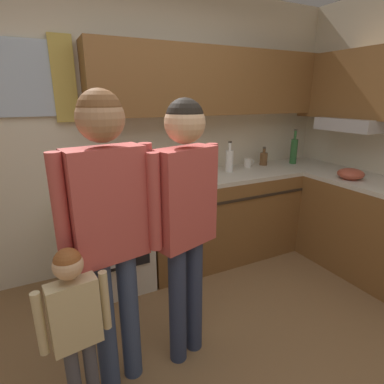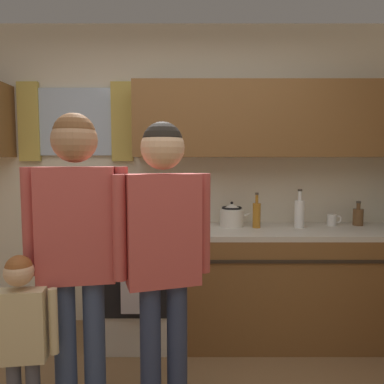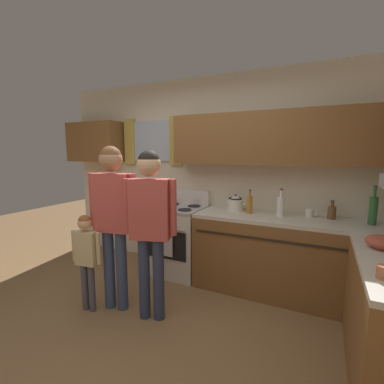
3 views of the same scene
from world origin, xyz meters
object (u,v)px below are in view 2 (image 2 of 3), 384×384
bottle_milk_white (301,213)px  adult_holding_child (78,237)px  stove_oven (143,281)px  mug_ceramic_white (333,220)px  small_child (23,333)px  bottle_oil_amber (258,214)px  bottle_squat_brown (359,216)px  stovetop_kettle (233,215)px  adult_in_plaid (164,241)px

bottle_milk_white → adult_holding_child: bearing=-142.8°
stove_oven → mug_ceramic_white: bearing=5.2°
mug_ceramic_white → small_child: small_child is taller
stove_oven → bottle_oil_amber: 1.08m
bottle_squat_brown → stovetop_kettle: size_ratio=0.75×
stove_oven → adult_holding_child: 1.22m
small_child → adult_in_plaid: bearing=14.6°
bottle_oil_amber → small_child: size_ratio=0.28×
bottle_milk_white → adult_holding_child: size_ratio=0.19×
stove_oven → stovetop_kettle: (0.74, 0.11, 0.53)m
bottle_milk_white → bottle_oil_amber: bottle_milk_white is taller
small_child → stovetop_kettle: bearing=49.2°
stove_oven → small_child: (-0.40, -1.21, 0.16)m
stove_oven → stovetop_kettle: 0.92m
bottle_squat_brown → bottle_oil_amber: bearing=-173.1°
mug_ceramic_white → adult_in_plaid: (-1.33, -1.19, 0.08)m
adult_holding_child → adult_in_plaid: adult_holding_child is taller
stove_oven → bottle_oil_amber: bearing=2.5°
stove_oven → adult_holding_child: size_ratio=0.65×
small_child → mug_ceramic_white: bearing=34.3°
small_child → adult_holding_child: bearing=35.6°
bottle_squat_brown → adult_in_plaid: size_ratio=0.13×
mug_ceramic_white → small_child: size_ratio=0.12×
bottle_squat_brown → bottle_oil_amber: (-0.87, -0.11, 0.03)m
bottle_oil_amber → adult_holding_child: (-1.11, -1.09, 0.05)m
adult_holding_child → small_child: adult_holding_child is taller
bottle_milk_white → adult_holding_child: (-1.46, -1.11, 0.04)m
stovetop_kettle → adult_in_plaid: (-0.48, -1.15, 0.04)m
bottle_oil_amber → adult_in_plaid: (-0.67, -1.08, 0.02)m
mug_ceramic_white → adult_holding_child: bearing=-145.8°
bottle_squat_brown → bottle_oil_amber: size_ratio=0.72×
bottle_squat_brown → bottle_oil_amber: 0.88m
bottle_oil_amber → small_child: bottle_oil_amber is taller
stove_oven → stovetop_kettle: bearing=8.2°
stove_oven → bottle_squat_brown: 1.88m
mug_ceramic_white → stovetop_kettle: size_ratio=0.46×
adult_in_plaid → bottle_squat_brown: bearing=37.6°
bottle_squat_brown → adult_holding_child: bearing=-148.8°
bottle_milk_white → mug_ceramic_white: bearing=16.3°
stove_oven → stovetop_kettle: stovetop_kettle is taller
bottle_milk_white → bottle_oil_amber: size_ratio=1.09×
stove_oven → bottle_milk_white: bearing=2.5°
mug_ceramic_white → stovetop_kettle: (-0.85, -0.04, 0.05)m
bottle_oil_amber → small_child: bearing=-136.7°
mug_ceramic_white → small_child: bearing=-145.7°
stovetop_kettle → bottle_milk_white: bearing=-5.2°
stove_oven → bottle_milk_white: size_ratio=3.51×
bottle_squat_brown → bottle_milk_white: 0.53m
stovetop_kettle → small_child: size_ratio=0.27×
bottle_milk_white → adult_in_plaid: bearing=-133.0°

